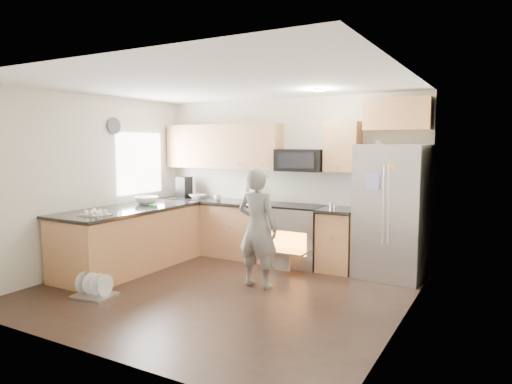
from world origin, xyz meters
The scene contains 8 objects.
ground centered at (0.00, 0.00, 0.00)m, with size 4.50×4.50×0.00m, color black.
room_shell centered at (-0.04, 0.02, 1.67)m, with size 4.54×4.04×2.62m.
back_cabinet_run centered at (-0.59, 1.75, 0.96)m, with size 4.45×0.64×2.50m.
peninsula centered at (-1.75, 0.25, 0.46)m, with size 0.96×2.36×1.04m.
stove_range centered at (0.35, 1.69, 0.68)m, with size 0.76×0.97×1.79m.
refrigerator centered at (1.77, 1.70, 0.93)m, with size 0.97×0.79×1.87m.
person centered at (0.34, 0.42, 0.78)m, with size 0.57×0.37×1.56m, color gray.
dish_rack centered at (-1.21, -0.91, 0.08)m, with size 0.51×0.43×0.30m.
Camera 1 is at (3.18, -4.69, 1.87)m, focal length 32.00 mm.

